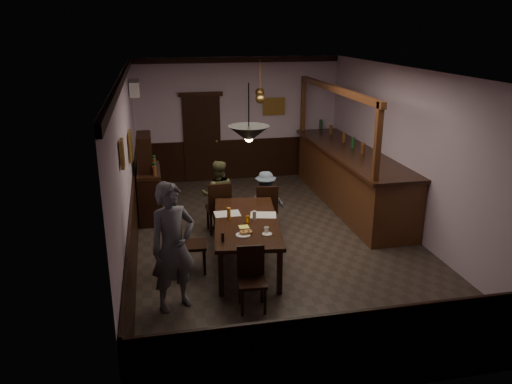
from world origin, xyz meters
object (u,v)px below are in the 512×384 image
object	(u,v)px
chair_near	(251,275)
chair_far_left	(219,206)
bar_counter	(350,177)
dining_table	(246,224)
chair_far_right	(267,206)
person_seated_right	(265,199)
chair_side	(188,241)
soda_can	(248,219)
pendant_brass_mid	(260,99)
person_standing	(173,247)
pendant_brass_far	(260,92)
coffee_cup	(267,229)
sideboard	(149,184)
pendant_iron	(249,134)
person_seated_left	(218,195)

from	to	relation	value
chair_near	chair_far_left	bearing A→B (deg)	96.24
bar_counter	dining_table	bearing A→B (deg)	-139.66
chair_far_right	person_seated_right	world-z (taller)	person_seated_right
chair_side	soda_can	bearing A→B (deg)	-87.78
pendant_brass_mid	person_standing	bearing A→B (deg)	-118.18
chair_far_left	pendant_brass_mid	distance (m)	2.43
chair_near	pendant_brass_far	size ratio (longest dim) A/B	1.08
coffee_cup	sideboard	size ratio (longest dim) A/B	0.05
dining_table	sideboard	world-z (taller)	sideboard
chair_far_right	person_standing	xyz separation A→B (m)	(-1.82, -2.30, 0.39)
chair_far_right	person_standing	distance (m)	2.96
coffee_cup	bar_counter	distance (m)	3.75
person_standing	bar_counter	world-z (taller)	bar_counter
chair_side	pendant_iron	bearing A→B (deg)	-126.47
chair_far_right	person_seated_left	xyz separation A→B (m)	(-0.85, 0.39, 0.15)
chair_far_left	dining_table	bearing A→B (deg)	98.54
chair_far_right	person_seated_right	bearing A→B (deg)	-89.33
person_standing	pendant_brass_mid	xyz separation A→B (m)	(2.00, 3.72, 1.40)
chair_far_left	sideboard	world-z (taller)	sideboard
chair_far_left	chair_far_right	world-z (taller)	chair_far_left
person_seated_right	pendant_brass_far	bearing A→B (deg)	-97.87
person_seated_left	pendant_iron	distance (m)	2.91
chair_far_left	soda_can	world-z (taller)	chair_far_left
person_seated_right	pendant_iron	bearing A→B (deg)	72.91
person_seated_right	chair_far_left	bearing A→B (deg)	11.36
chair_side	bar_counter	size ratio (longest dim) A/B	0.21
chair_side	pendant_brass_mid	xyz separation A→B (m)	(1.74, 2.70, 1.78)
coffee_cup	pendant_brass_far	distance (m)	4.45
chair_side	person_standing	xyz separation A→B (m)	(-0.26, -1.02, 0.38)
person_standing	pendant_iron	size ratio (longest dim) A/B	2.29
person_standing	bar_counter	xyz separation A→B (m)	(3.89, 3.38, -0.26)
chair_far_right	person_seated_left	world-z (taller)	person_seated_left
dining_table	pendant_brass_far	xyz separation A→B (m)	(0.99, 3.59, 1.61)
chair_near	soda_can	size ratio (longest dim) A/B	7.29
dining_table	person_seated_right	size ratio (longest dim) A/B	2.10
dining_table	pendant_brass_mid	world-z (taller)	pendant_brass_mid
chair_far_left	bar_counter	world-z (taller)	bar_counter
person_seated_left	pendant_brass_mid	bearing A→B (deg)	-127.02
chair_far_right	dining_table	bearing A→B (deg)	71.51
chair_far_right	pendant_brass_mid	xyz separation A→B (m)	(0.18, 1.42, 1.79)
dining_table	pendant_brass_far	world-z (taller)	pendant_brass_far
dining_table	chair_near	world-z (taller)	chair_near
pendant_brass_mid	chair_side	bearing A→B (deg)	-122.71
person_seated_right	person_standing	bearing A→B (deg)	55.57
chair_near	pendant_brass_mid	size ratio (longest dim) A/B	1.08
chair_far_right	pendant_iron	size ratio (longest dim) A/B	1.18
chair_side	bar_counter	world-z (taller)	bar_counter
person_seated_left	person_seated_right	size ratio (longest dim) A/B	1.20
person_seated_left	coffee_cup	size ratio (longest dim) A/B	16.58
chair_far_left	chair_far_right	xyz separation A→B (m)	(0.88, -0.11, -0.04)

